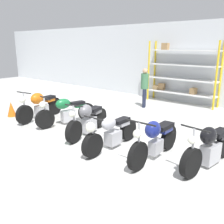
{
  "coord_description": "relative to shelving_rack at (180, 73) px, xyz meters",
  "views": [
    {
      "loc": [
        4.53,
        -4.91,
        2.59
      ],
      "look_at": [
        0.0,
        0.4,
        0.7
      ],
      "focal_mm": 40.0,
      "sensor_mm": 36.0,
      "label": 1
    }
  ],
  "objects": [
    {
      "name": "shelving_rack",
      "position": [
        0.0,
        0.0,
        0.0
      ],
      "size": [
        3.23,
        0.63,
        2.76
      ],
      "color": "gold",
      "rests_on": "ground_plane"
    },
    {
      "name": "motorcycle_silver",
      "position": [
        1.03,
        -5.96,
        -0.94
      ],
      "size": [
        0.59,
        2.05,
        0.98
      ],
      "rotation": [
        0.0,
        0.0,
        -1.54
      ],
      "color": "black",
      "rests_on": "ground_plane"
    },
    {
      "name": "person_browsing",
      "position": [
        -0.77,
        -1.7,
        -0.4
      ],
      "size": [
        0.43,
        0.43,
        1.64
      ],
      "rotation": [
        0.0,
        0.0,
        3.58
      ],
      "color": "#1E2338",
      "rests_on": "ground_plane"
    },
    {
      "name": "motorcycle_grey",
      "position": [
        -0.18,
        -5.6,
        -0.92
      ],
      "size": [
        0.8,
        2.09,
        1.05
      ],
      "rotation": [
        0.0,
        0.0,
        -1.31
      ],
      "color": "black",
      "rests_on": "ground_plane"
    },
    {
      "name": "ground_plane",
      "position": [
        0.4,
        -5.59,
        -1.36
      ],
      "size": [
        30.0,
        30.0,
        0.0
      ],
      "primitive_type": "plane",
      "color": "silver"
    },
    {
      "name": "motorcycle_blue",
      "position": [
        2.2,
        -5.78,
        -0.87
      ],
      "size": [
        0.73,
        2.06,
        1.07
      ],
      "rotation": [
        0.0,
        0.0,
        -1.55
      ],
      "color": "black",
      "rests_on": "ground_plane"
    },
    {
      "name": "motorcycle_orange",
      "position": [
        -2.61,
        -5.62,
        -0.87
      ],
      "size": [
        0.69,
        2.08,
        1.09
      ],
      "rotation": [
        0.0,
        0.0,
        -1.39
      ],
      "color": "black",
      "rests_on": "ground_plane"
    },
    {
      "name": "back_wall",
      "position": [
        0.4,
        0.36,
        0.44
      ],
      "size": [
        30.0,
        0.08,
        3.6
      ],
      "color": "silver",
      "rests_on": "ground_plane"
    },
    {
      "name": "traffic_cone",
      "position": [
        -3.74,
        -6.11,
        -1.09
      ],
      "size": [
        0.32,
        0.32,
        0.55
      ],
      "color": "orange",
      "rests_on": "ground_plane"
    },
    {
      "name": "motorcycle_black",
      "position": [
        3.3,
        -5.31,
        -0.92
      ],
      "size": [
        0.63,
        2.1,
        1.04
      ],
      "rotation": [
        0.0,
        0.0,
        -1.71
      ],
      "color": "black",
      "rests_on": "ground_plane"
    },
    {
      "name": "motorcycle_green",
      "position": [
        -1.42,
        -5.41,
        -0.9
      ],
      "size": [
        0.79,
        2.15,
        1.01
      ],
      "rotation": [
        0.0,
        0.0,
        -1.77
      ],
      "color": "black",
      "rests_on": "ground_plane"
    }
  ]
}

